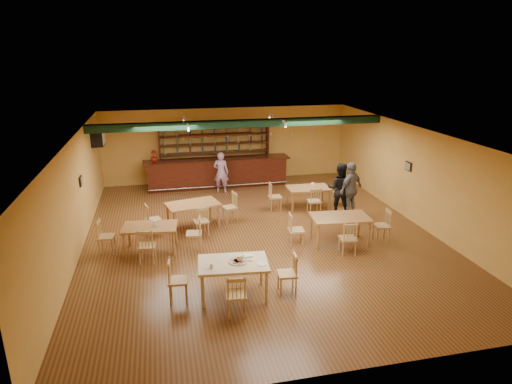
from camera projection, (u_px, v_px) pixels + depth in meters
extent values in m
plane|color=#5A3419|center=(260.00, 235.00, 13.10)|extent=(12.00, 12.00, 0.00)
cube|color=black|center=(241.00, 124.00, 14.82)|extent=(10.00, 0.30, 0.25)
cube|color=white|center=(186.00, 121.00, 14.98)|extent=(0.05, 2.50, 0.05)
cube|color=white|center=(277.00, 118.00, 15.64)|extent=(0.05, 2.50, 0.05)
cube|color=white|center=(98.00, 137.00, 15.29)|extent=(0.34, 0.70, 0.48)
cube|color=black|center=(81.00, 181.00, 12.48)|extent=(0.04, 0.34, 0.28)
cube|color=black|center=(408.00, 166.00, 14.06)|extent=(0.04, 0.34, 0.28)
cube|color=#37140B|center=(218.00, 172.00, 17.60)|extent=(5.75, 0.85, 1.13)
cube|color=#37140B|center=(215.00, 155.00, 18.01)|extent=(4.45, 0.40, 2.28)
imported|color=#9A190E|center=(154.00, 156.00, 16.85)|extent=(0.33, 0.33, 0.45)
cube|color=#9E6C38|center=(193.00, 215.00, 13.58)|extent=(1.72, 1.26, 0.77)
cube|color=#9E6C38|center=(308.00, 197.00, 15.30)|extent=(1.47, 0.91, 0.72)
cube|color=#9E6C38|center=(151.00, 238.00, 11.99)|extent=(1.54, 1.04, 0.72)
cube|color=#9E6C38|center=(339.00, 230.00, 12.46)|extent=(1.68, 1.10, 0.80)
cube|color=beige|center=(233.00, 279.00, 9.78)|extent=(1.61, 1.12, 0.82)
cylinder|color=silver|center=(238.00, 262.00, 9.67)|extent=(0.53, 0.53, 0.01)
cylinder|color=#EAE5C6|center=(212.00, 266.00, 9.38)|extent=(0.08, 0.08, 0.11)
cube|color=white|center=(248.00, 256.00, 9.93)|extent=(0.21, 0.16, 0.03)
cube|color=silver|center=(245.00, 259.00, 9.75)|extent=(0.30, 0.28, 0.00)
cylinder|color=white|center=(262.00, 264.00, 9.57)|extent=(0.24, 0.24, 0.01)
imported|color=#9B4EAB|center=(221.00, 172.00, 16.77)|extent=(0.67, 0.55, 1.58)
imported|color=black|center=(340.00, 189.00, 14.56)|extent=(1.05, 0.97, 1.73)
imported|color=gray|center=(351.00, 189.00, 14.41)|extent=(1.13, 0.91, 1.80)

